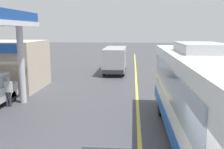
% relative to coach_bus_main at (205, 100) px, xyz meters
% --- Properties ---
extents(ground, '(120.00, 120.00, 0.00)m').
position_rel_coach_bus_main_xyz_m(ground, '(-2.25, 15.66, -1.72)').
color(ground, '#424247').
extents(lane_divider_stripe, '(0.16, 50.00, 0.01)m').
position_rel_coach_bus_main_xyz_m(lane_divider_stripe, '(-2.25, 10.66, -1.72)').
color(lane_divider_stripe, '#D8CC4C').
rests_on(lane_divider_stripe, ground).
extents(coach_bus_main, '(2.60, 11.04, 3.69)m').
position_rel_coach_bus_main_xyz_m(coach_bus_main, '(0.00, 0.00, 0.00)').
color(coach_bus_main, white).
rests_on(coach_bus_main, ground).
extents(minibus_opposing_lane, '(2.04, 6.13, 2.44)m').
position_rel_coach_bus_main_xyz_m(minibus_opposing_lane, '(-4.29, 15.93, -0.25)').
color(minibus_opposing_lane, '#A5A5AD').
rests_on(minibus_opposing_lane, ground).
extents(pedestrian_near_pump, '(0.55, 0.22, 1.66)m').
position_rel_coach_bus_main_xyz_m(pedestrian_near_pump, '(-9.35, 4.12, -0.79)').
color(pedestrian_near_pump, '#33333F').
rests_on(pedestrian_near_pump, ground).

